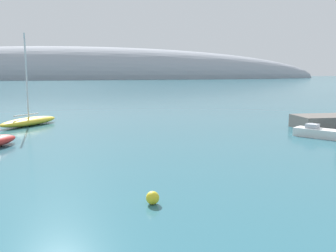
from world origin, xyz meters
TOP-DOWN VIEW (x-y plane):
  - distant_ridge at (-18.99, 244.32)m, footprint 340.67×53.23m
  - sailboat_yellow_end_of_line at (-9.67, 38.15)m, footprint 6.50×7.33m
  - motorboat_white_foreground at (18.16, 25.29)m, footprint 4.01×4.51m
  - mooring_buoy_yellow at (0.23, 10.69)m, footprint 0.63×0.63m

SIDE VIEW (x-z plane):
  - distant_ridge at x=-18.99m, z-range -20.34..20.34m
  - mooring_buoy_yellow at x=0.23m, z-range 0.00..0.63m
  - motorboat_white_foreground at x=18.16m, z-range -0.16..1.03m
  - sailboat_yellow_end_of_line at x=-9.67m, z-range -4.55..5.66m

